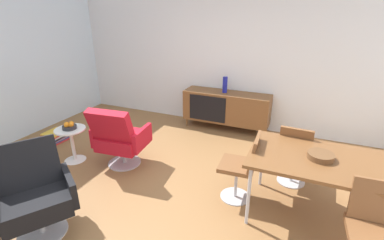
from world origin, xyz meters
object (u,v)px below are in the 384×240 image
at_px(wooden_bowl_on_table, 321,156).
at_px(fruit_bowl, 69,126).
at_px(dining_table, 330,164).
at_px(dining_chair_front_right, 373,229).
at_px(dining_chair_back_left, 295,152).
at_px(side_table_round, 72,141).
at_px(sideboard, 226,107).
at_px(vase_cobalt, 225,85).
at_px(magazine_stack, 56,137).
at_px(armchair_black_shell, 33,192).
at_px(lounge_chair_red, 119,137).
at_px(dining_chair_near_window, 242,165).

distance_m(wooden_bowl_on_table, fruit_bowl, 3.35).
height_order(dining_table, dining_chair_front_right, dining_chair_front_right).
distance_m(dining_chair_back_left, side_table_round, 3.16).
xyz_separation_m(sideboard, wooden_bowl_on_table, (1.58, -1.97, 0.33)).
bearing_deg(vase_cobalt, dining_chair_back_left, -45.73).
bearing_deg(vase_cobalt, side_table_round, -129.83).
xyz_separation_m(dining_table, magazine_stack, (-4.23, 0.26, -0.61)).
bearing_deg(armchair_black_shell, lounge_chair_red, 90.04).
distance_m(vase_cobalt, magazine_stack, 3.13).
bearing_deg(dining_table, fruit_bowl, -178.34).
bearing_deg(wooden_bowl_on_table, dining_table, 5.83).
xyz_separation_m(wooden_bowl_on_table, dining_chair_back_left, (-0.25, 0.57, -0.30)).
bearing_deg(sideboard, dining_chair_near_window, -68.06).
distance_m(vase_cobalt, dining_chair_back_left, 2.00).
relative_size(dining_chair_back_left, magazine_stack, 2.08).
distance_m(dining_chair_front_right, armchair_black_shell, 3.12).
bearing_deg(dining_table, dining_chair_front_right, -58.22).
distance_m(dining_chair_near_window, fruit_bowl, 2.55).
xyz_separation_m(dining_chair_near_window, armchair_black_shell, (-1.79, -1.33, -0.00)).
xyz_separation_m(sideboard, fruit_bowl, (-1.76, -2.06, 0.12)).
distance_m(lounge_chair_red, fruit_bowl, 0.78).
bearing_deg(magazine_stack, vase_cobalt, 34.13).
distance_m(wooden_bowl_on_table, armchair_black_shell, 2.91).
bearing_deg(wooden_bowl_on_table, dining_chair_front_right, -50.91).
relative_size(vase_cobalt, armchair_black_shell, 0.31).
distance_m(sideboard, armchair_black_shell, 3.44).
bearing_deg(sideboard, side_table_round, -130.57).
distance_m(dining_table, magazine_stack, 4.28).
relative_size(dining_table, magazine_stack, 3.90).
bearing_deg(fruit_bowl, sideboard, 49.44).
height_order(wooden_bowl_on_table, lounge_chair_red, lounge_chair_red).
bearing_deg(magazine_stack, fruit_bowl, -24.52).
bearing_deg(wooden_bowl_on_table, fruit_bowl, -178.47).
relative_size(sideboard, side_table_round, 3.08).
bearing_deg(fruit_bowl, dining_table, 1.66).
distance_m(vase_cobalt, dining_chair_near_window, 2.16).
xyz_separation_m(fruit_bowl, magazine_stack, (-0.79, 0.36, -0.48)).
height_order(sideboard, wooden_bowl_on_table, wooden_bowl_on_table).
distance_m(dining_table, lounge_chair_red, 2.69).
relative_size(dining_table, dining_chair_front_right, 1.87).
relative_size(dining_chair_back_left, lounge_chair_red, 0.90).
relative_size(dining_chair_near_window, armchair_black_shell, 0.90).
relative_size(sideboard, magazine_stack, 3.90).
bearing_deg(fruit_bowl, magazine_stack, 155.48).
height_order(dining_chair_back_left, armchair_black_shell, armchair_black_shell).
bearing_deg(dining_chair_back_left, wooden_bowl_on_table, -65.96).
relative_size(wooden_bowl_on_table, dining_chair_back_left, 0.30).
bearing_deg(dining_chair_near_window, wooden_bowl_on_table, -1.01).
height_order(fruit_bowl, magazine_stack, fruit_bowl).
bearing_deg(dining_chair_back_left, dining_chair_front_right, -57.96).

